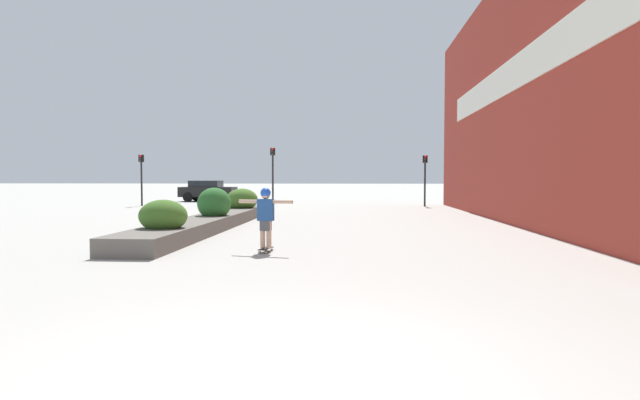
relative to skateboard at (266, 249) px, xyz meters
name	(u,v)px	position (x,y,z in m)	size (l,w,h in m)	color
ground_plane	(273,374)	(1.37, -7.16, -0.07)	(300.00, 300.00, 0.00)	#A3A099
building_wall_right	(537,82)	(8.04, 5.62, 4.82)	(0.67, 31.25, 9.76)	maroon
planter_box	(215,216)	(-2.84, 5.62, 0.35)	(1.41, 13.41, 1.40)	#605B54
skateboard	(266,249)	(0.00, 0.00, 0.00)	(0.29, 0.63, 0.09)	black
skateboarder	(266,212)	(0.00, 0.00, 0.88)	(1.31, 0.32, 1.41)	tan
car_leftmost	(510,191)	(12.99, 24.78, 0.71)	(3.89, 1.99, 1.47)	slate
car_center_left	(208,190)	(-8.88, 24.80, 0.76)	(3.97, 2.05, 1.54)	black
traffic_light_left	(273,167)	(-2.96, 18.61, 2.35)	(0.28, 0.30, 3.56)	black
traffic_light_right	(425,171)	(6.29, 19.35, 2.08)	(0.28, 0.30, 3.11)	black
traffic_light_far_left	(141,171)	(-11.18, 18.58, 2.12)	(0.28, 0.30, 3.17)	black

